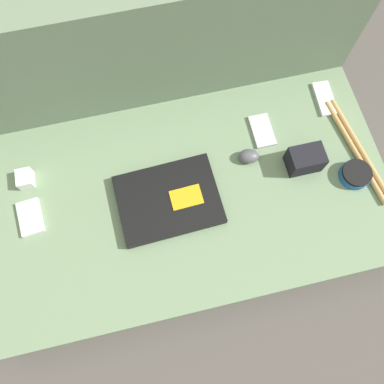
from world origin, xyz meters
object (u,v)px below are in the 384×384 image
at_px(charger_brick, 25,179).
at_px(laptop, 169,200).
at_px(phone_silver, 325,99).
at_px(camera_pouch, 305,160).
at_px(computer_mouse, 249,156).
at_px(phone_black, 30,217).
at_px(phone_small, 262,131).
at_px(speaker_puck, 356,174).

bearing_deg(charger_brick, laptop, -21.57).
xyz_separation_m(phone_silver, charger_brick, (-0.96, -0.07, 0.01)).
xyz_separation_m(phone_silver, camera_pouch, (-0.14, -0.20, 0.03)).
bearing_deg(camera_pouch, computer_mouse, 160.35).
xyz_separation_m(laptop, phone_black, (-0.40, 0.04, -0.01)).
bearing_deg(phone_black, charger_brick, 84.56).
xyz_separation_m(computer_mouse, phone_black, (-0.66, -0.04, -0.01)).
height_order(laptop, camera_pouch, camera_pouch).
bearing_deg(computer_mouse, phone_black, -165.61).
bearing_deg(phone_black, phone_small, 3.71).
bearing_deg(camera_pouch, phone_silver, 54.43).
bearing_deg(phone_silver, camera_pouch, -122.22).
relative_size(phone_silver, phone_black, 1.15).
bearing_deg(computer_mouse, speaker_puck, -12.35).
height_order(computer_mouse, charger_brick, same).
bearing_deg(laptop, phone_black, 172.10).
distance_m(phone_silver, phone_small, 0.24).
xyz_separation_m(computer_mouse, phone_small, (0.07, 0.08, -0.01)).
relative_size(laptop, computer_mouse, 4.27).
bearing_deg(phone_black, camera_pouch, -6.65).
xyz_separation_m(computer_mouse, charger_brick, (-0.66, 0.08, 0.00)).
xyz_separation_m(laptop, camera_pouch, (0.42, 0.02, 0.02)).
height_order(phone_silver, camera_pouch, camera_pouch).
xyz_separation_m(laptop, phone_silver, (0.56, 0.22, -0.01)).
height_order(phone_silver, phone_black, phone_black).
relative_size(speaker_puck, phone_silver, 0.72).
distance_m(computer_mouse, camera_pouch, 0.16).
height_order(laptop, speaker_puck, speaker_puck).
distance_m(computer_mouse, phone_small, 0.11).
distance_m(phone_silver, camera_pouch, 0.25).
bearing_deg(computer_mouse, charger_brick, -175.74).
xyz_separation_m(speaker_puck, phone_silver, (0.00, 0.27, -0.01)).
distance_m(computer_mouse, phone_silver, 0.33).
height_order(phone_black, camera_pouch, camera_pouch).
relative_size(computer_mouse, phone_small, 0.62).
height_order(computer_mouse, camera_pouch, camera_pouch).
distance_m(laptop, charger_brick, 0.43).
relative_size(laptop, phone_small, 2.66).
xyz_separation_m(laptop, speaker_puck, (0.56, -0.05, 0.00)).
bearing_deg(charger_brick, camera_pouch, -9.34).
bearing_deg(speaker_puck, camera_pouch, 152.63).
distance_m(laptop, phone_small, 0.37).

